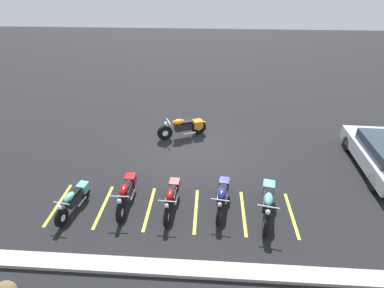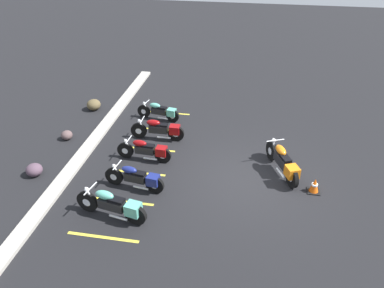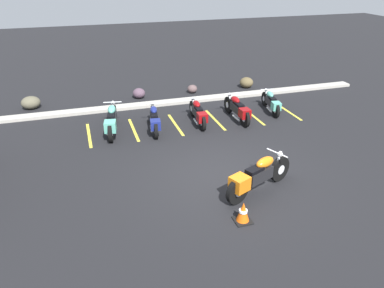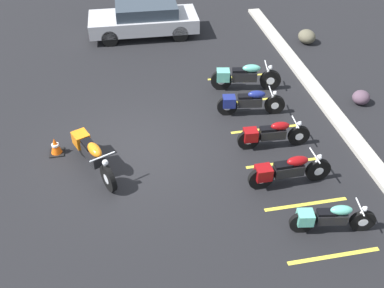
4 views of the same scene
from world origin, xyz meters
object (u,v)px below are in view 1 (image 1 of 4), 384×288
(parked_bike_1, at_px, (222,195))
(car_silver, at_px, (384,155))
(parked_bike_0, at_px, (268,201))
(motorcycle_orange_featured, at_px, (184,127))
(parked_bike_3, at_px, (127,191))
(parked_bike_4, at_px, (75,198))
(parked_bike_2, at_px, (172,196))
(traffic_cone, at_px, (203,123))

(parked_bike_1, height_order, car_silver, car_silver)
(parked_bike_0, xyz_separation_m, parked_bike_1, (1.45, -0.24, -0.05))
(motorcycle_orange_featured, relative_size, parked_bike_1, 1.07)
(parked_bike_3, relative_size, parked_bike_4, 1.12)
(parked_bike_3, bearing_deg, car_silver, 103.99)
(parked_bike_2, distance_m, parked_bike_3, 1.54)
(parked_bike_3, bearing_deg, traffic_cone, 156.74)
(traffic_cone, bearing_deg, car_silver, 155.69)
(motorcycle_orange_featured, relative_size, traffic_cone, 4.34)
(parked_bike_0, height_order, parked_bike_1, parked_bike_0)
(motorcycle_orange_featured, height_order, traffic_cone, motorcycle_orange_featured)
(motorcycle_orange_featured, relative_size, parked_bike_0, 0.97)
(parked_bike_4, bearing_deg, traffic_cone, 155.91)
(parked_bike_1, relative_size, car_silver, 0.48)
(motorcycle_orange_featured, xyz_separation_m, parked_bike_4, (3.19, 5.15, -0.09))
(parked_bike_3, height_order, traffic_cone, parked_bike_3)
(parked_bike_0, bearing_deg, motorcycle_orange_featured, -136.94)
(parked_bike_0, distance_m, car_silver, 5.57)
(parked_bike_0, relative_size, car_silver, 0.53)
(parked_bike_2, height_order, car_silver, car_silver)
(car_silver, bearing_deg, parked_bike_4, 106.70)
(traffic_cone, bearing_deg, parked_bike_0, 111.11)
(parked_bike_1, bearing_deg, parked_bike_4, -76.60)
(motorcycle_orange_featured, height_order, parked_bike_2, motorcycle_orange_featured)
(parked_bike_2, relative_size, parked_bike_3, 0.95)
(parked_bike_2, height_order, parked_bike_4, parked_bike_2)
(motorcycle_orange_featured, xyz_separation_m, parked_bike_2, (0.01, 4.86, -0.07))
(car_silver, bearing_deg, parked_bike_3, 106.83)
(parked_bike_2, relative_size, parked_bike_4, 1.06)
(car_silver, bearing_deg, parked_bike_0, 121.27)
(parked_bike_1, xyz_separation_m, traffic_cone, (0.84, -5.70, -0.20))
(parked_bike_0, bearing_deg, parked_bike_1, -88.68)
(parked_bike_3, xyz_separation_m, car_silver, (-9.53, -2.51, 0.23))
(parked_bike_3, bearing_deg, parked_bike_2, 85.00)
(parked_bike_4, bearing_deg, parked_bike_3, 112.96)
(parked_bike_1, height_order, parked_bike_3, parked_bike_3)
(parked_bike_2, distance_m, traffic_cone, 5.92)
(motorcycle_orange_featured, bearing_deg, parked_bike_2, 66.61)
(parked_bike_0, bearing_deg, parked_bike_4, -77.34)
(motorcycle_orange_featured, height_order, parked_bike_4, motorcycle_orange_featured)
(parked_bike_1, xyz_separation_m, car_silver, (-6.31, -2.47, 0.24))
(car_silver, distance_m, traffic_cone, 7.86)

